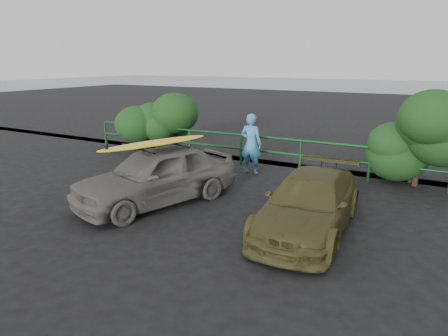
{
  "coord_description": "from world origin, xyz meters",
  "views": [
    {
      "loc": [
        4.68,
        -6.37,
        3.27
      ],
      "look_at": [
        0.58,
        1.01,
        1.03
      ],
      "focal_mm": 32.0,
      "sensor_mm": 36.0,
      "label": 1
    }
  ],
  "objects_px": {
    "guardrail": "(269,153)",
    "surfboard": "(155,143)",
    "sedan": "(157,175)",
    "man": "(251,144)",
    "olive_vehicle": "(309,203)"
  },
  "relations": [
    {
      "from": "guardrail",
      "to": "surfboard",
      "type": "height_order",
      "value": "surfboard"
    },
    {
      "from": "surfboard",
      "to": "sedan",
      "type": "bearing_deg",
      "value": 0.0
    },
    {
      "from": "man",
      "to": "surfboard",
      "type": "xyz_separation_m",
      "value": [
        -0.83,
        -3.47,
        0.55
      ]
    },
    {
      "from": "olive_vehicle",
      "to": "man",
      "type": "height_order",
      "value": "man"
    },
    {
      "from": "guardrail",
      "to": "surfboard",
      "type": "distance_m",
      "value": 4.46
    },
    {
      "from": "sedan",
      "to": "man",
      "type": "relative_size",
      "value": 2.21
    },
    {
      "from": "man",
      "to": "olive_vehicle",
      "type": "bearing_deg",
      "value": 131.51
    },
    {
      "from": "guardrail",
      "to": "man",
      "type": "height_order",
      "value": "man"
    },
    {
      "from": "guardrail",
      "to": "olive_vehicle",
      "type": "relative_size",
      "value": 3.61
    },
    {
      "from": "guardrail",
      "to": "sedan",
      "type": "distance_m",
      "value": 4.36
    },
    {
      "from": "guardrail",
      "to": "surfboard",
      "type": "xyz_separation_m",
      "value": [
        -1.12,
        -4.21,
        0.94
      ]
    },
    {
      "from": "sedan",
      "to": "man",
      "type": "xyz_separation_m",
      "value": [
        0.83,
        3.47,
        0.22
      ]
    },
    {
      "from": "sedan",
      "to": "man",
      "type": "distance_m",
      "value": 3.58
    },
    {
      "from": "man",
      "to": "surfboard",
      "type": "bearing_deg",
      "value": 77.29
    },
    {
      "from": "guardrail",
      "to": "man",
      "type": "xyz_separation_m",
      "value": [
        -0.3,
        -0.74,
        0.39
      ]
    }
  ]
}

